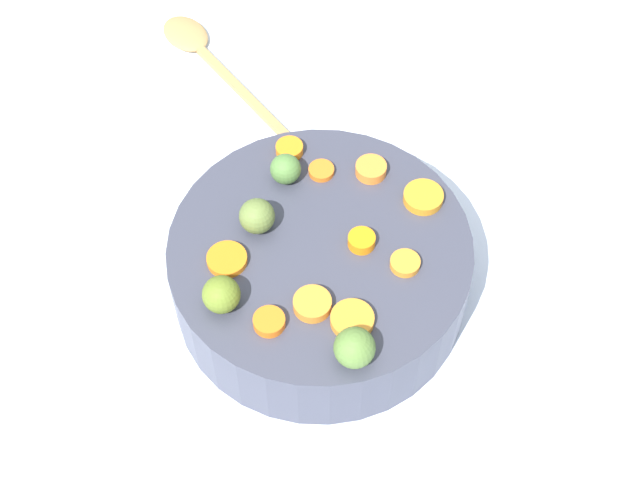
# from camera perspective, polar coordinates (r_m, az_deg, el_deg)

# --- Properties ---
(tabletop) EXTENTS (2.40, 2.40, 0.02)m
(tabletop) POSITION_cam_1_polar(r_m,az_deg,el_deg) (0.93, -2.17, -6.27)
(tabletop) COLOR silver
(tabletop) RESTS_ON ground
(serving_bowl_carrots) EXTENTS (0.29, 0.29, 0.08)m
(serving_bowl_carrots) POSITION_cam_1_polar(r_m,az_deg,el_deg) (0.92, -0.00, -1.80)
(serving_bowl_carrots) COLOR #393B4A
(serving_bowl_carrots) RESTS_ON tabletop
(carrot_slice_0) EXTENTS (0.04, 0.04, 0.01)m
(carrot_slice_0) POSITION_cam_1_polar(r_m,az_deg,el_deg) (0.88, 2.56, -0.04)
(carrot_slice_0) COLOR orange
(carrot_slice_0) RESTS_ON serving_bowl_carrots
(carrot_slice_1) EXTENTS (0.03, 0.03, 0.01)m
(carrot_slice_1) POSITION_cam_1_polar(r_m,az_deg,el_deg) (0.95, -1.88, 5.58)
(carrot_slice_1) COLOR orange
(carrot_slice_1) RESTS_ON serving_bowl_carrots
(carrot_slice_2) EXTENTS (0.05, 0.05, 0.01)m
(carrot_slice_2) POSITION_cam_1_polar(r_m,az_deg,el_deg) (0.84, -0.47, -3.93)
(carrot_slice_2) COLOR orange
(carrot_slice_2) RESTS_ON serving_bowl_carrots
(carrot_slice_3) EXTENTS (0.03, 0.03, 0.01)m
(carrot_slice_3) POSITION_cam_1_polar(r_m,az_deg,el_deg) (0.93, 0.08, 4.27)
(carrot_slice_3) COLOR orange
(carrot_slice_3) RESTS_ON serving_bowl_carrots
(carrot_slice_4) EXTENTS (0.04, 0.04, 0.01)m
(carrot_slice_4) POSITION_cam_1_polar(r_m,az_deg,el_deg) (0.83, -3.13, -5.01)
(carrot_slice_4) COLOR orange
(carrot_slice_4) RESTS_ON serving_bowl_carrots
(carrot_slice_5) EXTENTS (0.05, 0.05, 0.01)m
(carrot_slice_5) POSITION_cam_1_polar(r_m,az_deg,el_deg) (0.91, 6.33, 2.62)
(carrot_slice_5) COLOR orange
(carrot_slice_5) RESTS_ON serving_bowl_carrots
(carrot_slice_6) EXTENTS (0.04, 0.04, 0.01)m
(carrot_slice_6) POSITION_cam_1_polar(r_m,az_deg,el_deg) (0.87, -5.71, -1.18)
(carrot_slice_6) COLOR orange
(carrot_slice_6) RESTS_ON serving_bowl_carrots
(carrot_slice_7) EXTENTS (0.03, 0.03, 0.01)m
(carrot_slice_7) POSITION_cam_1_polar(r_m,az_deg,el_deg) (0.93, 3.14, 4.34)
(carrot_slice_7) COLOR orange
(carrot_slice_7) RESTS_ON serving_bowl_carrots
(carrot_slice_8) EXTENTS (0.03, 0.03, 0.01)m
(carrot_slice_8) POSITION_cam_1_polar(r_m,az_deg,el_deg) (0.87, 5.23, -1.42)
(carrot_slice_8) COLOR orange
(carrot_slice_8) RESTS_ON serving_bowl_carrots
(carrot_slice_9) EXTENTS (0.06, 0.06, 0.01)m
(carrot_slice_9) POSITION_cam_1_polar(r_m,az_deg,el_deg) (0.83, 1.98, -4.89)
(carrot_slice_9) COLOR orange
(carrot_slice_9) RESTS_ON serving_bowl_carrots
(brussels_sprout_0) EXTENTS (0.03, 0.03, 0.03)m
(brussels_sprout_0) POSITION_cam_1_polar(r_m,az_deg,el_deg) (0.88, -3.88, 1.47)
(brussels_sprout_0) COLOR olive
(brussels_sprout_0) RESTS_ON serving_bowl_carrots
(brussels_sprout_1) EXTENTS (0.03, 0.03, 0.03)m
(brussels_sprout_1) POSITION_cam_1_polar(r_m,az_deg,el_deg) (0.84, -6.06, -3.33)
(brussels_sprout_1) COLOR olive
(brussels_sprout_1) RESTS_ON serving_bowl_carrots
(brussels_sprout_2) EXTENTS (0.03, 0.03, 0.03)m
(brussels_sprout_2) POSITION_cam_1_polar(r_m,az_deg,el_deg) (0.92, -2.12, 4.36)
(brussels_sprout_2) COLOR #4F7938
(brussels_sprout_2) RESTS_ON serving_bowl_carrots
(brussels_sprout_3) EXTENTS (0.04, 0.04, 0.04)m
(brussels_sprout_3) POSITION_cam_1_polar(r_m,az_deg,el_deg) (0.81, 2.13, -6.60)
(brussels_sprout_3) COLOR #547634
(brussels_sprout_3) RESTS_ON serving_bowl_carrots
(wooden_spoon) EXTENTS (0.20, 0.20, 0.01)m
(wooden_spoon) POSITION_cam_1_polar(r_m,az_deg,el_deg) (1.17, -7.27, 11.46)
(wooden_spoon) COLOR #AC854E
(wooden_spoon) RESTS_ON tabletop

